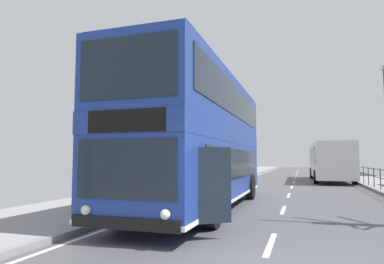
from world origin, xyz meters
TOP-DOWN VIEW (x-y plane):
  - double_decker_bus_main at (-2.70, 6.73)m, footprint 3.23×10.69m
  - background_bus_far_lane at (2.69, 24.17)m, footprint 2.85×10.95m
  - pedestrian_railing_far_kerb at (4.45, 16.73)m, footprint 0.05×33.50m

SIDE VIEW (x-z plane):
  - pedestrian_railing_far_kerb at x=4.45m, z-range 0.32..1.40m
  - background_bus_far_lane at x=2.69m, z-range 0.15..3.05m
  - double_decker_bus_main at x=-2.70m, z-range 0.10..4.62m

